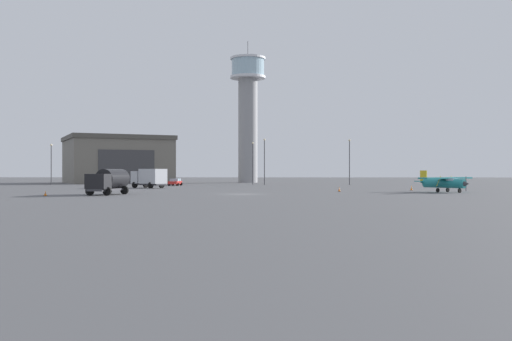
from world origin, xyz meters
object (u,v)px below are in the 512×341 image
(truck_fuel_tanker_black, at_px, (109,181))
(traffic_cone_mid_apron, at_px, (45,193))
(light_post_north, at_px, (253,159))
(airplane_teal, at_px, (443,182))
(light_post_west, at_px, (51,160))
(light_post_east, at_px, (264,158))
(traffic_cone_near_right, at_px, (339,189))
(light_post_centre, at_px, (349,158))
(car_red, at_px, (175,182))
(control_tower, at_px, (248,107))
(traffic_cone_near_left, at_px, (411,188))
(truck_box_silver, at_px, (149,177))

(truck_fuel_tanker_black, distance_m, traffic_cone_mid_apron, 7.24)
(light_post_north, relative_size, traffic_cone_mid_apron, 15.68)
(airplane_teal, bearing_deg, light_post_west, -158.69)
(light_post_east, relative_size, traffic_cone_near_right, 14.84)
(traffic_cone_mid_apron, bearing_deg, light_post_centre, 53.59)
(traffic_cone_mid_apron, bearing_deg, traffic_cone_near_right, 23.57)
(car_red, bearing_deg, truck_fuel_tanker_black, 3.88)
(control_tower, xyz_separation_m, car_red, (-12.64, -31.06, -17.88))
(traffic_cone_near_left, bearing_deg, light_post_centre, 97.20)
(airplane_teal, height_order, traffic_cone_mid_apron, airplane_teal)
(car_red, xyz_separation_m, traffic_cone_mid_apron, (-6.34, -47.28, -0.46))
(control_tower, xyz_separation_m, airplane_teal, (28.74, -65.48, -17.28))
(light_post_north, xyz_separation_m, traffic_cone_near_left, (24.39, -36.75, -4.96))
(light_post_east, relative_size, light_post_centre, 1.02)
(traffic_cone_mid_apron, bearing_deg, truck_box_silver, 80.93)
(light_post_centre, bearing_deg, car_red, -166.55)
(truck_box_silver, height_order, traffic_cone_near_left, truck_box_silver)
(airplane_teal, bearing_deg, control_tower, 165.48)
(traffic_cone_near_left, xyz_separation_m, traffic_cone_mid_apron, (-45.39, -20.65, -0.07))
(control_tower, relative_size, light_post_east, 3.64)
(light_post_east, bearing_deg, traffic_cone_near_right, -75.25)
(light_post_west, bearing_deg, light_post_north, 6.49)
(airplane_teal, relative_size, light_post_west, 1.02)
(truck_box_silver, height_order, light_post_centre, light_post_centre)
(light_post_centre, height_order, traffic_cone_near_left, light_post_centre)
(truck_fuel_tanker_black, relative_size, light_post_east, 0.72)
(light_post_west, bearing_deg, truck_fuel_tanker_black, -61.94)
(light_post_north, bearing_deg, airplane_teal, -59.04)
(control_tower, xyz_separation_m, truck_box_silver, (-14.07, -47.54, -16.85))
(truck_box_silver, height_order, car_red, truck_box_silver)
(control_tower, xyz_separation_m, traffic_cone_mid_apron, (-18.98, -78.34, -18.34))
(control_tower, height_order, light_post_north, control_tower)
(traffic_cone_near_right, relative_size, traffic_cone_mid_apron, 1.13)
(truck_box_silver, bearing_deg, light_post_centre, -106.13)
(truck_box_silver, relative_size, car_red, 1.48)
(control_tower, distance_m, traffic_cone_near_left, 66.03)
(light_post_east, height_order, traffic_cone_near_left, light_post_east)
(airplane_teal, distance_m, truck_box_silver, 46.42)
(car_red, relative_size, light_post_centre, 0.47)
(car_red, height_order, traffic_cone_near_left, car_red)
(control_tower, distance_m, traffic_cone_mid_apron, 82.66)
(truck_fuel_tanker_black, height_order, light_post_east, light_post_east)
(light_post_north, relative_size, light_post_centre, 0.95)
(light_post_north, distance_m, light_post_centre, 20.06)
(truck_fuel_tanker_black, xyz_separation_m, light_post_north, (14.89, 53.77, 3.64))
(traffic_cone_near_right, bearing_deg, traffic_cone_mid_apron, -156.43)
(truck_fuel_tanker_black, distance_m, light_post_west, 55.74)
(light_post_north, xyz_separation_m, light_post_centre, (19.98, -1.84, 0.23))
(truck_fuel_tanker_black, height_order, traffic_cone_near_right, truck_fuel_tanker_black)
(truck_box_silver, bearing_deg, control_tower, -67.09)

